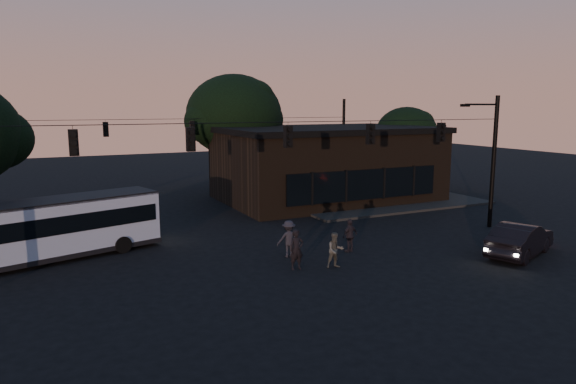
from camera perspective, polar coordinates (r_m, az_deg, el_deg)
name	(u,v)px	position (r m, az deg, el deg)	size (l,w,h in m)	color
ground	(332,280)	(20.95, 4.87, -9.76)	(120.00, 120.00, 0.00)	black
sidewalk_far_right	(374,199)	(38.70, 9.53, -0.78)	(14.00, 10.00, 0.15)	black
building	(326,163)	(38.34, 4.26, 3.21)	(15.40, 10.41, 5.40)	black
tree_behind	(234,115)	(41.46, -6.00, 8.48)	(7.60, 7.60, 9.43)	black
tree_right	(406,133)	(44.97, 13.00, 6.38)	(5.20, 5.20, 6.86)	black
signal_rig_near	(288,161)	(23.43, 0.00, 3.49)	(26.24, 0.30, 7.50)	black
signal_rig_far	(193,143)	(38.43, -10.55, 5.33)	(26.24, 0.30, 7.50)	black
bus	(49,227)	(25.49, -25.03, -3.51)	(10.11, 4.95, 2.77)	#A2B0CE
car	(520,239)	(26.36, 24.39, -4.80)	(1.64, 4.70, 1.55)	black
pedestrian_a	(297,249)	(22.02, 0.97, -6.39)	(0.64, 0.42, 1.74)	black
pedestrian_b	(335,250)	(22.33, 5.28, -6.45)	(0.76, 0.59, 1.56)	#484842
pedestrian_c	(350,235)	(24.79, 6.90, -4.81)	(0.94, 0.39, 1.60)	black
pedestrian_d	(289,239)	(23.78, 0.08, -5.22)	(1.11, 0.64, 1.72)	black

